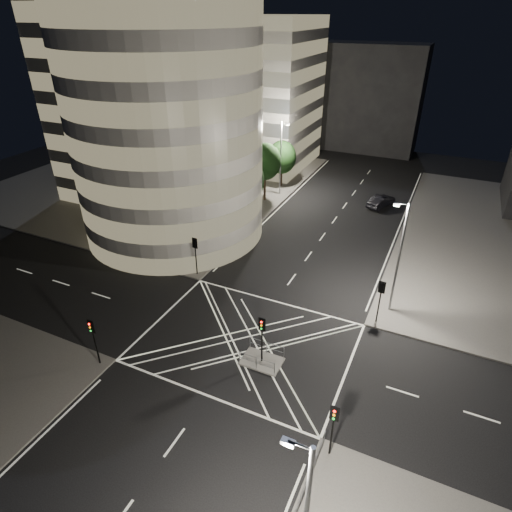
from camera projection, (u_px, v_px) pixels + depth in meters
The scene contains 22 objects.
ground at pixel (247, 342), 33.93m from camera, with size 120.00×120.00×0.00m, color black.
sidewalk_far_left at pixel (155, 180), 65.67m from camera, with size 42.00×42.00×0.15m, color #585653.
central_island at pixel (262, 361), 31.99m from camera, with size 3.00×2.00×0.15m, color slate.
office_tower_curved at pixel (157, 110), 49.86m from camera, with size 30.00×29.00×27.20m.
office_block_rear at pixel (238, 92), 69.31m from camera, with size 24.00×16.00×22.00m, color #9C9A94.
building_far_end at pixel (369, 99), 76.33m from camera, with size 18.00×8.00×18.00m, color black.
tree_a at pixel (191, 221), 42.53m from camera, with size 4.63×4.63×7.11m.
tree_b at pixel (221, 199), 47.16m from camera, with size 5.10×5.10×7.51m.
tree_c at pixel (245, 181), 51.79m from camera, with size 4.80×4.80×7.48m.
tree_d at pixel (265, 162), 56.18m from camera, with size 4.27×4.27×7.82m.
tree_e at pixel (282, 157), 61.42m from camera, with size 4.15×4.15×6.66m.
traffic_signal_fl at pixel (195, 249), 41.02m from camera, with size 0.55×0.22×4.00m.
traffic_signal_nl at pixel (93, 334), 30.36m from camera, with size 0.55×0.22×4.00m.
traffic_signal_fr at pixel (381, 294), 34.57m from camera, with size 0.55×0.22×4.00m.
traffic_signal_nr at pixel (334, 422), 23.92m from camera, with size 0.55×0.22×4.00m.
traffic_signal_island at pixel (262, 332), 30.56m from camera, with size 0.55×0.22×4.00m.
street_lamp_left_near at pixel (215, 204), 44.01m from camera, with size 1.25×0.25×10.00m.
street_lamp_left_far at pixel (281, 156), 58.12m from camera, with size 1.25×0.25×10.00m.
street_lamp_right_far at pixel (399, 256), 34.75m from camera, with size 1.25×0.25×10.00m.
railing_island_south at pixel (257, 363), 30.97m from camera, with size 2.80×0.06×1.10m, color slate.
railing_island_north at pixel (267, 347), 32.38m from camera, with size 2.80×0.06×1.10m, color slate.
sedan at pixel (381, 201), 56.78m from camera, with size 1.63×4.67×1.54m, color black.
Camera 1 is at (11.65, -23.16, 22.95)m, focal length 30.00 mm.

